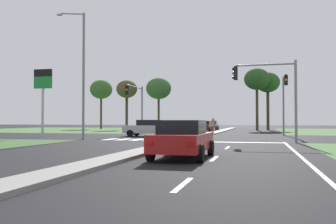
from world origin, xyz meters
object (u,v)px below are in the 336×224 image
Objects in this scene: treeline_third at (159,89)px; traffic_signal_near_right at (272,86)px; car_maroon_near at (205,126)px; pedestrian_at_median at (213,124)px; treeline_near at (101,90)px; traffic_signal_far_left at (136,100)px; treeline_fifth at (268,83)px; street_lamp_second at (81,69)px; traffic_signal_far_right at (284,94)px; treeline_fourth at (257,80)px; car_silver_second at (148,128)px; treeline_second at (127,90)px; car_red_third at (183,139)px; car_grey_fourth at (212,125)px; fuel_price_totem at (43,87)px.

traffic_signal_near_right is at bearing -62.78° from treeline_third.
pedestrian_at_median reaches higher than car_maroon_near.
pedestrian_at_median is at bearing -43.28° from treeline_near.
traffic_signal_near_right is 1.05× the size of traffic_signal_far_left.
car_maroon_near is 24.97m from treeline_near.
treeline_fifth is at bearing 60.00° from traffic_signal_far_left.
traffic_signal_far_right is at bearing 35.35° from street_lamp_second.
treeline_fourth is at bearing -10.08° from treeline_near.
treeline_fifth reaches higher than car_silver_second.
treeline_fifth is (23.47, 2.56, 0.81)m from treeline_second.
traffic_signal_far_right is 0.65× the size of treeline_near.
car_red_third is 24.32m from traffic_signal_far_right.
treeline_fourth reaches higher than traffic_signal_far_right.
car_grey_fourth is 0.54× the size of treeline_second.
treeline_second is at bearing 178.14° from treeline_fourth.
treeline_second is 23.63m from treeline_fifth.
treeline_fourth reaches higher than car_maroon_near.
traffic_signal_far_left is 0.53× the size of street_lamp_second.
treeline_fifth reaches higher than fuel_price_totem.
treeline_third reaches higher than traffic_signal_near_right.
traffic_signal_far_left is (-5.16, -22.85, 2.96)m from car_grey_fourth.
treeline_third is at bearing 0.35° from car_grey_fourth.
traffic_signal_far_right is (10.04, -22.39, 3.33)m from car_grey_fourth.
treeline_third reaches higher than car_red_third.
traffic_signal_far_left is (-15.20, -0.46, -0.37)m from traffic_signal_far_right.
traffic_signal_near_right is 48.04m from treeline_near.
street_lamp_second is 1.14× the size of treeline_third.
treeline_second is at bearing -32.90° from treeline_near.
treeline_fifth is (6.40, 20.62, 6.47)m from pedestrian_at_median.
traffic_signal_far_left is 0.55× the size of treeline_fourth.
treeline_third is at bearing 8.85° from treeline_second.
car_grey_fourth is 0.83× the size of traffic_signal_near_right.
treeline_third is 16.42m from treeline_fourth.
treeline_fourth is at bearing 86.67° from car_red_third.
traffic_signal_far_right is 8.70m from pedestrian_at_median.
car_silver_second is 9.36m from pedestrian_at_median.
fuel_price_totem reaches higher than car_grey_fourth.
street_lamp_second is at bearing 154.75° from car_silver_second.
treeline_second is at bearing 85.00° from pedestrian_at_median.
treeline_fourth is at bearing -5.45° from treeline_third.
street_lamp_second is at bearing -33.89° from fuel_price_totem.
treeline_near is 12.71m from treeline_third.
treeline_third is at bearing 117.22° from traffic_signal_near_right.
treeline_third is (-3.87, 22.80, 3.25)m from traffic_signal_far_left.
street_lamp_second is (-10.71, 12.12, 4.80)m from car_red_third.
car_maroon_near is 14.84m from treeline_fifth.
car_silver_second is 0.48× the size of treeline_fifth.
treeline_third reaches higher than traffic_signal_far_left.
car_red_third is 0.79× the size of traffic_signal_near_right.
traffic_signal_far_right is 0.62× the size of treeline_fourth.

